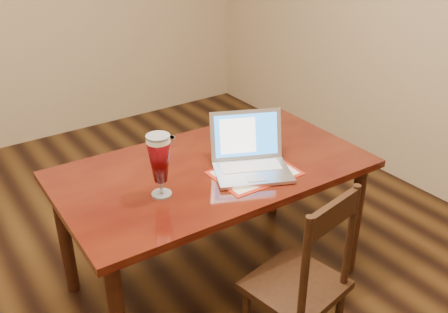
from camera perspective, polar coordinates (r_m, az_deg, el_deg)
dining_table at (r=2.52m, az=-1.25°, el=-2.68°), size 1.56×0.91×1.02m
dining_chair at (r=2.26m, az=8.84°, el=-14.16°), size 0.44×0.42×0.90m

